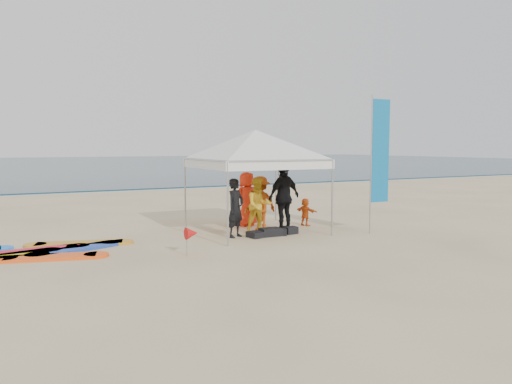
{
  "coord_description": "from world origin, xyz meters",
  "views": [
    {
      "loc": [
        -5.16,
        -9.24,
        2.44
      ],
      "look_at": [
        0.96,
        2.6,
        1.2
      ],
      "focal_mm": 35.0,
      "sensor_mm": 36.0,
      "label": 1
    }
  ],
  "objects": [
    {
      "name": "ground",
      "position": [
        0.0,
        0.0,
        0.0
      ],
      "size": [
        120.0,
        120.0,
        0.0
      ],
      "primitive_type": "plane",
      "color": "beige",
      "rests_on": "ground"
    },
    {
      "name": "ocean",
      "position": [
        0.0,
        60.0,
        0.04
      ],
      "size": [
        160.0,
        84.0,
        0.08
      ],
      "primitive_type": "cube",
      "color": "#0C2633",
      "rests_on": "ground"
    },
    {
      "name": "shoreline_foam",
      "position": [
        0.0,
        18.2,
        0.0
      ],
      "size": [
        160.0,
        1.2,
        0.01
      ],
      "primitive_type": "cube",
      "color": "silver",
      "rests_on": "ground"
    },
    {
      "name": "person_black_a",
      "position": [
        0.4,
        2.71,
        0.79
      ],
      "size": [
        0.68,
        0.6,
        1.57
      ],
      "primitive_type": "imported",
      "rotation": [
        0.0,
        0.0,
        0.48
      ],
      "color": "black",
      "rests_on": "ground"
    },
    {
      "name": "person_yellow",
      "position": [
        1.25,
        3.0,
        0.78
      ],
      "size": [
        0.82,
        0.67,
        1.56
      ],
      "primitive_type": "imported",
      "rotation": [
        0.0,
        0.0,
        -0.11
      ],
      "color": "yellow",
      "rests_on": "ground"
    },
    {
      "name": "person_orange_a",
      "position": [
        1.53,
        3.45,
        0.78
      ],
      "size": [
        1.04,
        0.65,
        1.56
      ],
      "primitive_type": "imported",
      "rotation": [
        0.0,
        0.0,
        3.21
      ],
      "color": "#CE5012",
      "rests_on": "ground"
    },
    {
      "name": "person_black_b",
      "position": [
        2.02,
        2.93,
        0.98
      ],
      "size": [
        1.24,
        0.77,
        1.97
      ],
      "primitive_type": "imported",
      "rotation": [
        0.0,
        0.0,
        3.41
      ],
      "color": "black",
      "rests_on": "ground"
    },
    {
      "name": "person_orange_b",
      "position": [
        1.49,
        4.25,
        0.82
      ],
      "size": [
        0.89,
        0.67,
        1.65
      ],
      "primitive_type": "imported",
      "rotation": [
        0.0,
        0.0,
        3.34
      ],
      "color": "#FC3216",
      "rests_on": "ground"
    },
    {
      "name": "person_seated",
      "position": [
        3.11,
        3.49,
        0.42
      ],
      "size": [
        0.45,
        0.82,
        0.84
      ],
      "primitive_type": "imported",
      "rotation": [
        0.0,
        0.0,
        1.85
      ],
      "color": "#D54F12",
      "rests_on": "ground"
    },
    {
      "name": "canopy_tent",
      "position": [
        1.27,
        3.25,
        2.87
      ],
      "size": [
        4.37,
        4.37,
        3.3
      ],
      "color": "#A5A5A8",
      "rests_on": "ground"
    },
    {
      "name": "feather_flag",
      "position": [
        4.22,
        1.47,
        2.25
      ],
      "size": [
        0.64,
        0.04,
        3.82
      ],
      "color": "#A5A5A8",
      "rests_on": "ground"
    },
    {
      "name": "marker_pennant",
      "position": [
        -1.4,
        1.15,
        0.49
      ],
      "size": [
        0.28,
        0.28,
        0.64
      ],
      "color": "#A5A5A8",
      "rests_on": "ground"
    },
    {
      "name": "gear_pile",
      "position": [
        1.35,
        2.43,
        0.1
      ],
      "size": [
        1.53,
        0.48,
        0.22
      ],
      "color": "black",
      "rests_on": "ground"
    },
    {
      "name": "surfboard_spread",
      "position": [
        -4.9,
        2.95,
        0.04
      ],
      "size": [
        5.08,
        2.39,
        0.07
      ],
      "color": "red",
      "rests_on": "ground"
    }
  ]
}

